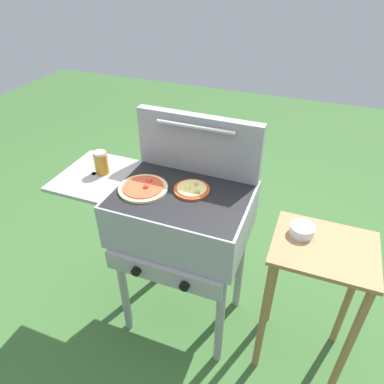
{
  "coord_description": "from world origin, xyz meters",
  "views": [
    {
      "loc": [
        0.53,
        -1.24,
        1.85
      ],
      "look_at": [
        0.05,
        0.0,
        0.92
      ],
      "focal_mm": 33.2,
      "sensor_mm": 36.0,
      "label": 1
    }
  ],
  "objects_px": {
    "grill": "(179,217)",
    "pizza_cheese": "(192,189)",
    "prep_table": "(315,283)",
    "sauce_jar": "(101,163)",
    "topping_bowl_near": "(302,230)",
    "pizza_pepperoni": "(143,188)"
  },
  "relations": [
    {
      "from": "sauce_jar",
      "to": "grill",
      "type": "bearing_deg",
      "value": -3.81
    },
    {
      "from": "grill",
      "to": "prep_table",
      "type": "distance_m",
      "value": 0.7
    },
    {
      "from": "pizza_cheese",
      "to": "pizza_pepperoni",
      "type": "xyz_separation_m",
      "value": [
        -0.22,
        -0.07,
        -0.0
      ]
    },
    {
      "from": "sauce_jar",
      "to": "pizza_cheese",
      "type": "bearing_deg",
      "value": 1.17
    },
    {
      "from": "sauce_jar",
      "to": "topping_bowl_near",
      "type": "height_order",
      "value": "sauce_jar"
    },
    {
      "from": "sauce_jar",
      "to": "prep_table",
      "type": "xyz_separation_m",
      "value": [
        1.1,
        -0.02,
        -0.4
      ]
    },
    {
      "from": "pizza_pepperoni",
      "to": "topping_bowl_near",
      "type": "distance_m",
      "value": 0.74
    },
    {
      "from": "prep_table",
      "to": "topping_bowl_near",
      "type": "bearing_deg",
      "value": 157.2
    },
    {
      "from": "topping_bowl_near",
      "to": "sauce_jar",
      "type": "bearing_deg",
      "value": -178.8
    },
    {
      "from": "topping_bowl_near",
      "to": "pizza_pepperoni",
      "type": "bearing_deg",
      "value": -173.79
    },
    {
      "from": "grill",
      "to": "pizza_pepperoni",
      "type": "distance_m",
      "value": 0.23
    },
    {
      "from": "pizza_cheese",
      "to": "grill",
      "type": "bearing_deg",
      "value": -142.37
    },
    {
      "from": "pizza_cheese",
      "to": "sauce_jar",
      "type": "bearing_deg",
      "value": -178.83
    },
    {
      "from": "grill",
      "to": "pizza_cheese",
      "type": "distance_m",
      "value": 0.17
    },
    {
      "from": "pizza_cheese",
      "to": "prep_table",
      "type": "distance_m",
      "value": 0.72
    },
    {
      "from": "grill",
      "to": "pizza_cheese",
      "type": "relative_size",
      "value": 5.64
    },
    {
      "from": "grill",
      "to": "topping_bowl_near",
      "type": "xyz_separation_m",
      "value": [
        0.57,
        0.05,
        0.06
      ]
    },
    {
      "from": "pizza_pepperoni",
      "to": "topping_bowl_near",
      "type": "height_order",
      "value": "pizza_pepperoni"
    },
    {
      "from": "pizza_cheese",
      "to": "topping_bowl_near",
      "type": "bearing_deg",
      "value": 1.23
    },
    {
      "from": "grill",
      "to": "pizza_pepperoni",
      "type": "relative_size",
      "value": 4.11
    },
    {
      "from": "grill",
      "to": "prep_table",
      "type": "height_order",
      "value": "grill"
    },
    {
      "from": "grill",
      "to": "prep_table",
      "type": "bearing_deg",
      "value": 0.37
    }
  ]
}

